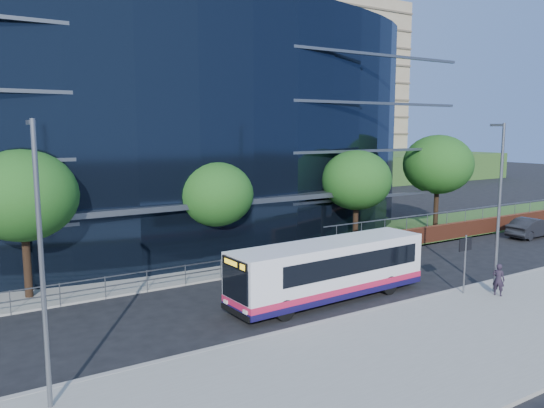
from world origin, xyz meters
TOP-DOWN VIEW (x-y plane):
  - ground at (0.00, 0.00)m, footprint 200.00×200.00m
  - pavement_near at (0.00, -5.00)m, footprint 80.00×8.00m
  - kerb at (0.00, -1.00)m, footprint 80.00×0.25m
  - yellow_line_outer at (0.00, -0.80)m, footprint 80.00×0.08m
  - yellow_line_inner at (0.00, -0.65)m, footprint 80.00×0.08m
  - far_forecourt at (-6.00, 11.00)m, footprint 50.00×8.00m
  - grass_verge at (24.00, 11.00)m, footprint 36.00×8.00m
  - glass_office at (-4.00, 20.85)m, footprint 44.00×23.10m
  - retaining_wall at (20.00, 7.30)m, footprint 34.00×0.40m
  - guard_railings at (-8.00, 7.00)m, footprint 24.00×0.05m
  - apartment_block at (32.00, 57.21)m, footprint 60.00×42.00m
  - street_sign at (4.50, -1.59)m, footprint 0.85×0.09m
  - tree_far_a at (-13.00, 9.00)m, footprint 4.95×4.95m
  - tree_far_b at (-3.00, 9.50)m, footprint 4.29×4.29m
  - tree_far_c at (7.00, 9.00)m, footprint 4.62×4.62m
  - tree_far_d at (16.00, 10.00)m, footprint 5.28×5.28m
  - tree_dist_e at (24.00, 40.00)m, footprint 4.62×4.62m
  - tree_dist_f at (40.00, 42.00)m, footprint 4.29×4.29m
  - streetlight_west at (-14.00, -2.17)m, footprint 0.15×0.77m
  - streetlight_east at (6.00, -2.17)m, footprint 0.15×0.77m
  - city_bus at (-1.17, 1.39)m, footprint 10.21×2.77m
  - parked_car at (20.22, 4.76)m, footprint 4.47×1.75m
  - pedestrian at (5.56, -2.69)m, footprint 0.52×0.64m

SIDE VIEW (x-z plane):
  - ground at x=0.00m, z-range 0.00..0.00m
  - yellow_line_outer at x=0.00m, z-range 0.00..0.01m
  - yellow_line_inner at x=0.00m, z-range 0.00..0.01m
  - far_forecourt at x=-6.00m, z-range 0.00..0.10m
  - grass_verge at x=24.00m, z-range 0.00..0.12m
  - pavement_near at x=0.00m, z-range 0.00..0.15m
  - kerb at x=0.00m, z-range 0.00..0.16m
  - retaining_wall at x=20.00m, z-range -0.44..1.67m
  - parked_car at x=20.22m, z-range 0.00..1.45m
  - guard_railings at x=-8.00m, z-range 0.27..1.37m
  - pedestrian at x=5.56m, z-range 0.15..1.68m
  - city_bus at x=-1.17m, z-range 0.08..2.82m
  - street_sign at x=4.50m, z-range 0.75..3.55m
  - tree_far_b at x=-3.00m, z-range 1.19..7.23m
  - tree_dist_f at x=40.00m, z-range 1.19..7.23m
  - streetlight_west at x=-14.00m, z-range 0.44..8.44m
  - streetlight_east at x=6.00m, z-range 0.44..8.44m
  - tree_far_c at x=7.00m, z-range 1.28..7.79m
  - tree_dist_e at x=24.00m, z-range 1.28..7.79m
  - tree_far_a at x=-13.00m, z-range 1.37..8.35m
  - tree_far_d at x=16.00m, z-range 1.47..8.91m
  - glass_office at x=-4.00m, z-range 0.00..16.00m
  - apartment_block at x=32.00m, z-range -3.89..26.11m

